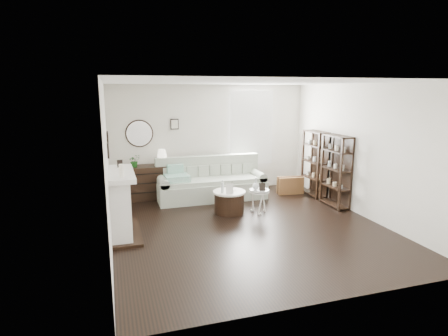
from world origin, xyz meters
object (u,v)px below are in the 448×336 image
object	(u,v)px
dresser	(148,182)
pedestal_table	(259,191)
sofa	(211,185)
drum_table	(229,202)

from	to	relation	value
dresser	pedestal_table	size ratio (longest dim) A/B	2.36
sofa	pedestal_table	size ratio (longest dim) A/B	5.02
dresser	pedestal_table	bearing A→B (deg)	-39.71
dresser	drum_table	world-z (taller)	dresser
sofa	dresser	size ratio (longest dim) A/B	2.13
pedestal_table	sofa	bearing A→B (deg)	116.47
sofa	drum_table	xyz separation A→B (m)	(0.08, -1.21, -0.09)
dresser	pedestal_table	xyz separation A→B (m)	(2.13, -1.77, 0.07)
pedestal_table	drum_table	bearing A→B (deg)	163.85
dresser	drum_table	bearing A→B (deg)	-46.29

